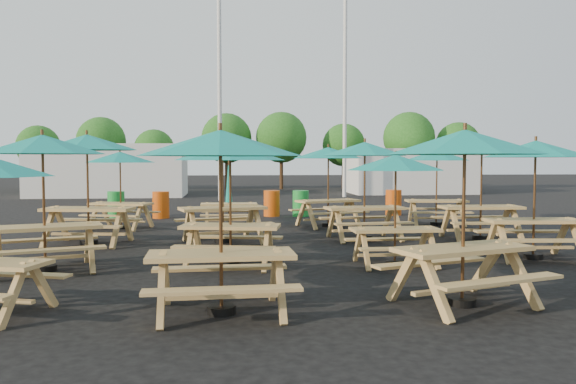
{
  "coord_description": "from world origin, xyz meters",
  "views": [
    {
      "loc": [
        -1.52,
        -13.22,
        1.94
      ],
      "look_at": [
        0.0,
        1.5,
        1.1
      ],
      "focal_mm": 35.0,
      "sensor_mm": 36.0,
      "label": 1
    }
  ],
  "objects": [
    {
      "name": "event_tent_0",
      "position": [
        -8.0,
        18.0,
        1.4
      ],
      "size": [
        8.0,
        4.0,
        2.8
      ],
      "primitive_type": "cube",
      "color": "silver",
      "rests_on": "ground"
    },
    {
      "name": "picnic_unit_1",
      "position": [
        -4.74,
        -3.13,
        2.07
      ],
      "size": [
        2.69,
        2.69,
        2.4
      ],
      "rotation": [
        0.0,
        0.0,
        0.32
      ],
      "color": "tan",
      "rests_on": "ground"
    },
    {
      "name": "waste_bin_0",
      "position": [
        -5.35,
        6.12,
        0.45
      ],
      "size": [
        0.56,
        0.56,
        0.89
      ],
      "primitive_type": "cylinder",
      "color": "green",
      "rests_on": "ground"
    },
    {
      "name": "tree_5",
      "position": [
        6.22,
        24.67,
        2.97
      ],
      "size": [
        2.94,
        2.94,
        4.45
      ],
      "color": "#382314",
      "rests_on": "ground"
    },
    {
      "name": "tree_6",
      "position": [
        10.23,
        22.9,
        3.43
      ],
      "size": [
        3.38,
        3.38,
        5.13
      ],
      "color": "#382314",
      "rests_on": "ground"
    },
    {
      "name": "tree_7",
      "position": [
        13.63,
        22.92,
        2.99
      ],
      "size": [
        2.95,
        2.95,
        4.48
      ],
      "color": "#382314",
      "rests_on": "ground"
    },
    {
      "name": "tree_4",
      "position": [
        1.9,
        24.26,
        3.46
      ],
      "size": [
        3.41,
        3.41,
        5.17
      ],
      "color": "#382314",
      "rests_on": "ground"
    },
    {
      "name": "mast_1",
      "position": [
        4.5,
        16.0,
        6.0
      ],
      "size": [
        0.2,
        0.2,
        12.0
      ],
      "primitive_type": "cylinder",
      "color": "silver",
      "rests_on": "ground"
    },
    {
      "name": "picnic_unit_15",
      "position": [
        4.59,
        2.9,
        1.96
      ],
      "size": [
        2.25,
        2.25,
        2.27
      ],
      "rotation": [
        0.0,
        0.0,
        -0.13
      ],
      "color": "tan",
      "rests_on": "ground"
    },
    {
      "name": "tree_1",
      "position": [
        -9.74,
        23.9,
        3.15
      ],
      "size": [
        3.11,
        3.11,
        4.72
      ],
      "color": "#382314",
      "rests_on": "ground"
    },
    {
      "name": "waste_bin_4",
      "position": [
        4.23,
        6.08,
        0.45
      ],
      "size": [
        0.56,
        0.56,
        0.89
      ],
      "primitive_type": "cylinder",
      "color": "#D44D0C",
      "rests_on": "ground"
    },
    {
      "name": "event_tent_1",
      "position": [
        9.0,
        19.0,
        1.3
      ],
      "size": [
        7.0,
        4.0,
        2.6
      ],
      "primitive_type": "cube",
      "color": "silver",
      "rests_on": "ground"
    },
    {
      "name": "picnic_unit_4",
      "position": [
        -1.64,
        -6.18,
        2.02
      ],
      "size": [
        2.15,
        2.15,
        2.34
      ],
      "rotation": [
        0.0,
        0.0,
        0.04
      ],
      "color": "tan",
      "rests_on": "ground"
    },
    {
      "name": "tree_3",
      "position": [
        -1.75,
        24.72,
        3.41
      ],
      "size": [
        3.36,
        3.36,
        5.09
      ],
      "color": "#382314",
      "rests_on": "ground"
    },
    {
      "name": "picnic_unit_8",
      "position": [
        1.56,
        -6.09,
        2.04
      ],
      "size": [
        2.64,
        2.64,
        2.37
      ],
      "rotation": [
        0.0,
        0.0,
        0.31
      ],
      "color": "tan",
      "rests_on": "ground"
    },
    {
      "name": "picnic_unit_2",
      "position": [
        -4.77,
        0.01,
        2.2
      ],
      "size": [
        2.55,
        2.55,
        2.55
      ],
      "rotation": [
        0.0,
        0.0,
        -0.14
      ],
      "color": "tan",
      "rests_on": "ground"
    },
    {
      "name": "tree_2",
      "position": [
        -6.39,
        23.65,
        2.62
      ],
      "size": [
        2.59,
        2.59,
        3.93
      ],
      "color": "#382314",
      "rests_on": "ground"
    },
    {
      "name": "picnic_unit_9",
      "position": [
        1.5,
        -3.21,
        1.78
      ],
      "size": [
        1.84,
        1.84,
        2.06
      ],
      "rotation": [
        0.0,
        0.0,
        0.01
      ],
      "color": "tan",
      "rests_on": "ground"
    },
    {
      "name": "picnic_unit_6",
      "position": [
        -1.7,
        -0.01,
        2.18
      ],
      "size": [
        2.78,
        2.78,
        2.53
      ],
      "rotation": [
        0.0,
        0.0,
        0.29
      ],
      "color": "tan",
      "rests_on": "ground"
    },
    {
      "name": "mast_0",
      "position": [
        -2.0,
        14.0,
        6.0
      ],
      "size": [
        0.2,
        0.2,
        12.0
      ],
      "primitive_type": "cylinder",
      "color": "silver",
      "rests_on": "ground"
    },
    {
      "name": "picnic_unit_5",
      "position": [
        -1.52,
        -2.97,
        1.97
      ],
      "size": [
        2.37,
        2.37,
        2.28
      ],
      "rotation": [
        0.0,
        0.0,
        -0.19
      ],
      "color": "tan",
      "rests_on": "ground"
    },
    {
      "name": "tree_0",
      "position": [
        -14.07,
        25.25,
        2.83
      ],
      "size": [
        2.8,
        2.8,
        4.24
      ],
      "color": "#382314",
      "rests_on": "ground"
    },
    {
      "name": "waste_bin_1",
      "position": [
        -3.84,
        5.83,
        0.45
      ],
      "size": [
        0.56,
        0.56,
        0.89
      ],
      "primitive_type": "cylinder",
      "color": "#D44D0C",
      "rests_on": "ground"
    },
    {
      "name": "waste_bin_2",
      "position": [
        -0.09,
        6.11,
        0.45
      ],
      "size": [
        0.56,
        0.56,
        0.89
      ],
      "primitive_type": "cylinder",
      "color": "#D44D0C",
      "rests_on": "ground"
    },
    {
      "name": "ground",
      "position": [
        0.0,
        0.0,
        0.0
      ],
      "size": [
        120.0,
        120.0,
        0.0
      ],
      "primitive_type": "plane",
      "color": "black",
      "rests_on": "ground"
    },
    {
      "name": "waste_bin_3",
      "position": [
        0.9,
        5.97,
        0.45
      ],
      "size": [
        0.56,
        0.56,
        0.89
      ],
      "primitive_type": "cylinder",
      "color": "green",
      "rests_on": "ground"
    },
    {
      "name": "picnic_unit_11",
      "position": [
        1.33,
        2.92,
        2.02
      ],
      "size": [
        2.62,
        2.62,
        2.34
      ],
      "rotation": [
        0.0,
        0.0,
        0.32
      ],
      "color": "tan",
      "rests_on": "ground"
    },
    {
      "name": "picnic_unit_3",
      "position": [
        -4.61,
        3.0,
        1.9
      ],
      "size": [
        2.46,
        2.46,
        2.2
      ],
      "rotation": [
        0.0,
        0.0,
        -0.32
      ],
      "color": "tan",
      "rests_on": "ground"
    },
    {
      "name": "picnic_unit_14",
      "position": [
        4.57,
        -0.13,
        2.13
      ],
      "size": [
        2.25,
        2.25,
        2.47
      ],
      "rotation": [
        0.0,
        0.0,
        -0.03
      ],
      "color": "tan",
      "rests_on": "ground"
    },
    {
      "name": "picnic_unit_7",
      "position": [
        -1.56,
        3.09,
        0.85
      ],
      "size": [
        1.64,
        1.44,
        2.07
      ],
      "rotation": [
        0.0,
        0.0,
        0.02
      ],
      "color": "tan",
      "rests_on": "ground"
    },
    {
      "name": "picnic_unit_10",
      "position": [
        1.74,
        0.17,
        2.08
      ],
      "size": [
        2.33,
        2.33,
        2.4
      ],
      "rotation": [
        0.0,
        0.0,
        0.1
      ],
      "color": "tan",
      "rests_on": "ground"
    },
    {
      "name": "picnic_unit_13",
      "position": [
        4.41,
        -2.82,
        2.02
      ],
      "size": [
        2.25,
        2.25,
        2.35
      ],
      "rotation": [
        0.0,
        0.0,
        -0.09
      ],
      "color": "tan",
      "rests_on": "ground"
    }
  ]
}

